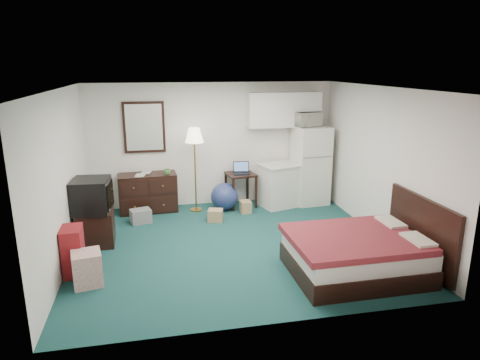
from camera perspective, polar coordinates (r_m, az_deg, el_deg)
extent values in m
cube|color=#13373C|center=(7.03, -0.89, -8.63)|extent=(5.00, 4.50, 0.01)
cube|color=white|center=(6.45, -0.99, 12.16)|extent=(5.00, 4.50, 0.01)
cube|color=white|center=(8.80, -3.67, 4.74)|extent=(5.00, 0.01, 2.50)
cube|color=white|center=(4.53, 4.37, -5.36)|extent=(5.00, 0.01, 2.50)
cube|color=white|center=(6.65, -22.61, 0.17)|extent=(0.01, 4.50, 2.50)
cube|color=white|center=(7.49, 18.21, 2.16)|extent=(0.01, 4.50, 2.50)
sphere|color=navy|center=(8.59, -2.09, -2.22)|extent=(0.65, 0.65, 0.55)
imported|color=silver|center=(8.85, 8.96, 8.25)|extent=(0.59, 0.42, 0.36)
imported|color=#9D8057|center=(8.44, -13.80, 1.35)|extent=(0.18, 0.05, 0.25)
imported|color=#9D8057|center=(8.63, -13.04, 1.67)|extent=(0.18, 0.07, 0.24)
imported|color=#4B7C3B|center=(8.43, -9.70, 1.16)|extent=(0.14, 0.11, 0.14)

